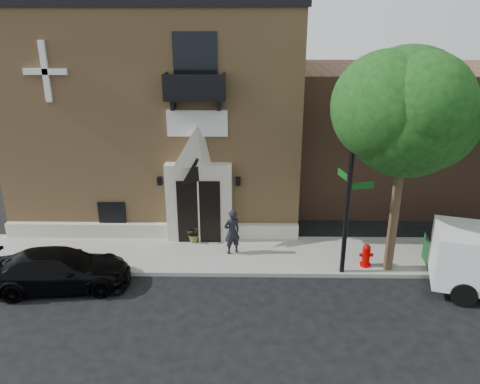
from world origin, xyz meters
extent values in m
plane|color=black|center=(0.00, 0.00, 0.00)|extent=(120.00, 120.00, 0.00)
cube|color=gray|center=(1.00, 1.50, 0.07)|extent=(42.00, 3.00, 0.15)
cube|color=tan|center=(-3.00, 8.00, 4.50)|extent=(12.00, 10.00, 9.00)
cube|color=black|center=(-3.00, 8.00, 9.15)|extent=(12.20, 10.20, 0.30)
cube|color=beige|center=(-3.00, 2.88, 0.45)|extent=(12.00, 0.30, 0.60)
cube|color=beige|center=(-1.00, 2.75, 1.75)|extent=(2.60, 0.55, 3.20)
pyramid|color=beige|center=(-1.00, 2.75, 4.10)|extent=(2.60, 0.55, 1.50)
cube|color=black|center=(-1.00, 2.46, 1.45)|extent=(1.70, 0.06, 2.60)
cube|color=beige|center=(-1.00, 2.42, 1.45)|extent=(0.06, 0.04, 2.60)
cube|color=white|center=(-1.00, 2.94, 4.90)|extent=(2.30, 0.10, 1.00)
cube|color=black|center=(-1.00, 2.55, 5.90)|extent=(2.20, 0.90, 0.10)
cube|color=black|center=(-1.00, 2.12, 6.35)|extent=(2.20, 0.06, 0.90)
cube|color=black|center=(-2.05, 2.55, 6.35)|extent=(0.06, 0.90, 0.90)
cube|color=black|center=(0.05, 2.55, 6.35)|extent=(0.06, 0.90, 0.90)
cube|color=black|center=(-1.00, 2.97, 7.10)|extent=(1.60, 0.08, 2.20)
cube|color=white|center=(-6.50, 2.92, 6.80)|extent=(0.22, 0.14, 2.20)
cube|color=white|center=(-6.50, 2.92, 6.80)|extent=(1.60, 0.14, 0.22)
cube|color=black|center=(-4.60, 2.95, 1.15)|extent=(1.10, 0.10, 1.00)
cube|color=red|center=(-4.60, 2.98, 1.15)|extent=(0.85, 0.06, 0.75)
cube|color=black|center=(-2.55, 2.88, 2.60)|extent=(0.18, 0.18, 0.32)
cube|color=black|center=(0.55, 2.88, 2.60)|extent=(0.18, 0.18, 0.32)
cube|color=brown|center=(12.00, 9.00, 3.20)|extent=(18.00, 8.00, 6.40)
cylinder|color=#38281C|center=(6.00, 0.45, 2.25)|extent=(0.32, 0.32, 4.20)
sphere|color=#103B10|center=(6.00, 0.45, 5.82)|extent=(4.20, 4.20, 4.20)
sphere|color=#103B10|center=(6.80, 0.75, 5.52)|extent=(3.36, 3.36, 3.36)
sphere|color=#103B10|center=(5.30, 0.25, 6.02)|extent=(3.57, 3.57, 3.57)
sphere|color=#103B10|center=(6.20, -0.25, 6.22)|extent=(3.15, 3.15, 3.15)
imported|color=black|center=(-5.42, -0.73, 0.67)|extent=(4.85, 2.44, 1.35)
cylinder|color=black|center=(7.81, -1.62, 0.41)|extent=(0.85, 0.48, 0.81)
cylinder|color=black|center=(8.38, 0.33, 0.41)|extent=(0.85, 0.48, 0.81)
cylinder|color=black|center=(4.30, 0.20, 3.26)|extent=(0.17, 0.17, 6.23)
cube|color=#0E4C16|center=(4.75, 0.31, 3.37)|extent=(0.87, 0.25, 0.23)
cube|color=#0E4C16|center=(4.19, 0.65, 3.63)|extent=(0.25, 0.87, 0.23)
cylinder|color=#B60000|center=(5.24, 0.63, 0.19)|extent=(0.39, 0.39, 0.09)
cylinder|color=#B60000|center=(5.24, 0.63, 0.54)|extent=(0.28, 0.28, 0.60)
sphere|color=#B60000|center=(5.24, 0.63, 0.87)|extent=(0.28, 0.28, 0.28)
cylinder|color=#B60000|center=(5.24, 0.63, 0.58)|extent=(0.49, 0.13, 0.13)
cube|color=#0F3817|center=(8.36, 0.83, 0.68)|extent=(1.81, 1.12, 1.06)
cube|color=black|center=(8.36, 0.83, 1.26)|extent=(1.87, 1.17, 0.12)
imported|color=#55682B|center=(-1.22, 2.49, 0.50)|extent=(0.76, 0.71, 0.70)
imported|color=black|center=(0.34, 1.55, 1.04)|extent=(0.77, 0.67, 1.77)
camera|label=1|loc=(0.89, -14.49, 8.68)|focal=35.00mm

